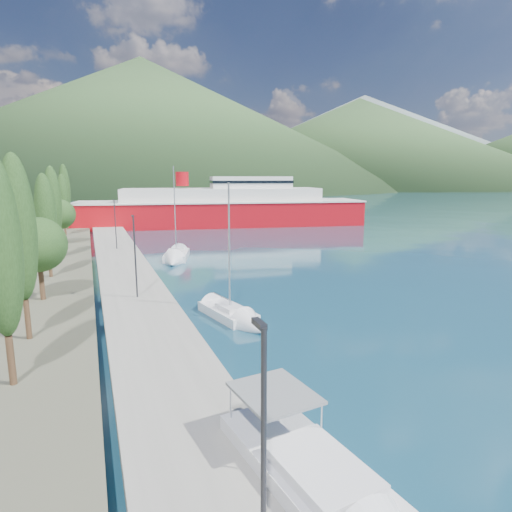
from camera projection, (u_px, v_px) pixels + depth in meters
name	position (u px, v px, depth m)	size (l,w,h in m)	color
ground	(130.00, 208.00, 131.03)	(1400.00, 1400.00, 0.00)	navy
quay	(125.00, 272.00, 41.68)	(5.00, 88.00, 0.80)	gray
hills_far	(194.00, 129.00, 623.04)	(1480.00, 900.00, 180.00)	slate
hills_near	(213.00, 132.00, 388.28)	(1010.00, 520.00, 115.00)	#32512A
tree_row	(52.00, 214.00, 43.50)	(3.98, 61.47, 10.98)	#47301E
lamp_posts	(136.00, 255.00, 30.70)	(0.15, 48.37, 6.06)	#2D2D33
sailboat_near	(240.00, 320.00, 28.30)	(3.52, 7.27, 10.04)	silver
sailboat_mid	(175.00, 259.00, 48.79)	(4.84, 8.41, 11.78)	silver
ferry	(223.00, 209.00, 84.51)	(56.82, 21.52, 11.04)	#AD0A13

